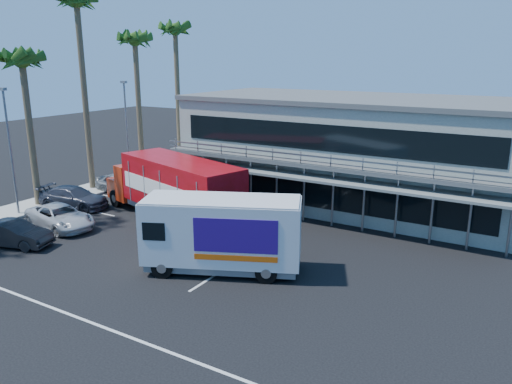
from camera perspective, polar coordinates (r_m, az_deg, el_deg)
The scene contains 15 objects.
ground at distance 24.87m, azimuth -8.45°, elevation -8.38°, with size 120.00×120.00×0.00m, color black.
building at distance 35.03m, azimuth 10.89°, elevation 4.69°, with size 22.40×12.00×7.30m.
curb_strip at distance 39.07m, azimuth -20.12°, elevation -0.27°, with size 3.00×32.00×0.16m, color #A5A399.
palm_c at distance 35.96m, azimuth -25.12°, elevation 12.75°, with size 2.80×2.80×10.75m.
palm_d at distance 39.36m, azimuth -19.73°, elevation 18.62°, with size 2.80×2.80×14.75m.
palm_e at distance 42.33m, azimuth -13.64°, elevation 15.73°, with size 2.80×2.80×12.25m.
palm_f at distance 46.73m, azimuth -9.20°, elevation 16.97°, with size 2.80×2.80×13.25m.
light_pole_near at distance 34.68m, azimuth -26.29°, elevation 4.71°, with size 0.50×0.25×8.09m.
light_pole_far at distance 40.90m, azimuth -14.56°, elevation 7.17°, with size 0.50×0.25×8.09m.
red_truck at distance 30.88m, azimuth -9.41°, elevation 0.56°, with size 12.07×6.00×3.97m.
white_van at distance 23.48m, azimuth -3.92°, elevation -4.71°, with size 7.71×5.28×3.58m.
parked_car_b at distance 29.87m, azimuth -26.01°, elevation -4.32°, with size 1.46×4.18×1.38m, color black.
parked_car_c at distance 31.92m, azimuth -21.47°, elevation -2.64°, with size 2.26×4.91×1.36m, color silver.
parked_car_d at distance 35.82m, azimuth -20.11°, elevation -0.58°, with size 1.99×4.90×1.42m, color #2F333F.
parked_car_e at distance 38.68m, azimuth -15.01°, elevation 0.99°, with size 1.72×4.27×1.46m, color gray.
Camera 1 is at (14.62, -17.52, 9.88)m, focal length 35.00 mm.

